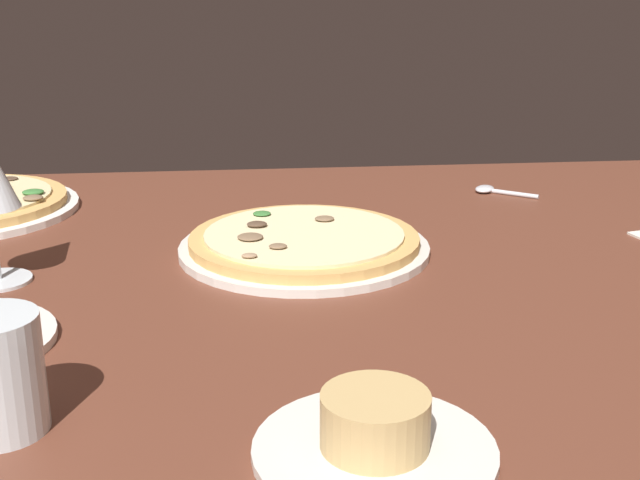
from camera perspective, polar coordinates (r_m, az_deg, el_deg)
name	(u,v)px	position (r cm, az deg, el deg)	size (l,w,h in cm)	color
dining_table	(337,292)	(99.09, 1.15, -3.52)	(150.00, 110.00, 4.00)	brown
pizza_main	(304,243)	(106.04, -1.09, -0.20)	(31.38, 31.38, 3.28)	silver
ramekin_on_saucer	(375,435)	(63.62, 3.70, -12.97)	(18.12, 18.12, 4.95)	silver
spoon	(492,190)	(136.83, 11.48, 3.31)	(9.55, 7.81, 1.00)	silver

